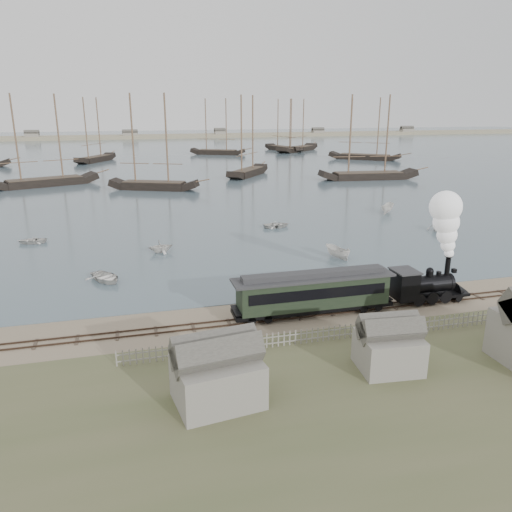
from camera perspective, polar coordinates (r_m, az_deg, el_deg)
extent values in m
plane|color=gray|center=(45.32, 5.15, -5.75)|extent=(600.00, 600.00, 0.00)
cube|color=#475C66|center=(210.50, -10.95, 11.80)|extent=(600.00, 336.00, 0.06)
cube|color=#3B2A20|center=(43.13, 6.28, -6.85)|extent=(120.00, 0.08, 0.12)
cube|color=#3B2A20|center=(43.99, 5.82, -6.35)|extent=(120.00, 0.08, 0.12)
cube|color=#3A2C25|center=(43.59, 6.04, -6.68)|extent=(120.00, 1.80, 0.06)
cube|color=tan|center=(290.16, -12.14, 13.03)|extent=(500.00, 20.00, 1.80)
cube|color=black|center=(48.53, 19.21, -4.17)|extent=(7.14, 2.10, 0.26)
cylinder|color=black|center=(47.95, 18.91, -3.05)|extent=(4.41, 1.58, 1.58)
cube|color=black|center=(46.67, 16.56, -3.10)|extent=(1.89, 2.31, 2.42)
cube|color=#333335|center=(46.28, 16.69, -1.63)|extent=(2.10, 2.52, 0.13)
cylinder|color=black|center=(48.62, 21.03, -1.24)|extent=(0.46, 0.46, 1.68)
sphere|color=black|center=(47.68, 19.26, -1.64)|extent=(0.67, 0.67, 0.67)
cone|color=black|center=(50.46, 22.39, -3.84)|extent=(1.47, 2.10, 2.10)
cube|color=black|center=(49.15, 21.69, -1.57)|extent=(0.37, 0.37, 0.37)
cube|color=black|center=(43.44, 6.51, -5.80)|extent=(14.02, 2.30, 0.35)
cube|color=black|center=(42.92, 6.57, -4.07)|extent=(13.02, 2.50, 2.50)
cube|color=black|center=(41.73, 7.21, -4.35)|extent=(12.02, 0.06, 0.90)
cube|color=black|center=(43.95, 5.98, -3.20)|extent=(12.02, 0.06, 0.90)
cube|color=#333335|center=(42.48, 6.63, -2.43)|extent=(14.02, 2.70, 0.18)
cube|color=#333335|center=(42.38, 6.64, -2.05)|extent=(12.52, 1.20, 0.45)
imported|color=silver|center=(46.76, 8.36, -4.66)|extent=(2.84, 3.73, 0.72)
imported|color=silver|center=(53.32, -16.80, -2.33)|extent=(5.27, 4.87, 0.89)
imported|color=silver|center=(62.05, -10.85, 1.10)|extent=(3.11, 3.44, 1.58)
imported|color=silver|center=(59.49, 9.28, 0.42)|extent=(3.95, 2.70, 1.43)
imported|color=silver|center=(73.80, 2.38, 3.59)|extent=(2.94, 4.03, 0.82)
imported|color=silver|center=(76.30, 19.98, 3.35)|extent=(4.07, 3.89, 1.66)
imported|color=silver|center=(86.61, 14.78, 5.29)|extent=(4.01, 3.98, 1.59)
imported|color=silver|center=(71.50, -24.22, 1.63)|extent=(2.68, 3.66, 0.74)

